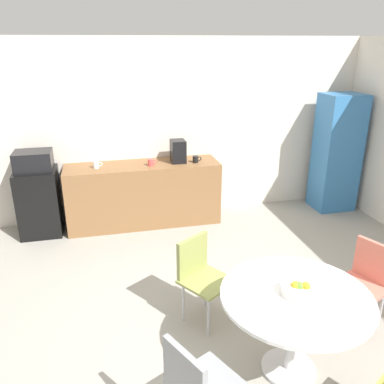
% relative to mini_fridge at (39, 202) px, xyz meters
% --- Properties ---
extents(ground_plane, '(6.00, 6.00, 0.00)m').
position_rel_mini_fridge_xyz_m(ground_plane, '(1.89, -2.65, -0.46)').
color(ground_plane, '#9E998E').
extents(wall_back, '(6.00, 0.10, 2.60)m').
position_rel_mini_fridge_xyz_m(wall_back, '(1.89, 0.35, 0.84)').
color(wall_back, silver).
rests_on(wall_back, ground_plane).
extents(counter_block, '(2.17, 0.60, 0.90)m').
position_rel_mini_fridge_xyz_m(counter_block, '(1.44, 0.00, -0.01)').
color(counter_block, brown).
rests_on(counter_block, ground_plane).
extents(mini_fridge, '(0.54, 0.54, 0.92)m').
position_rel_mini_fridge_xyz_m(mini_fridge, '(0.00, 0.00, 0.00)').
color(mini_fridge, black).
rests_on(mini_fridge, ground_plane).
extents(microwave, '(0.48, 0.38, 0.26)m').
position_rel_mini_fridge_xyz_m(microwave, '(0.00, 0.00, 0.59)').
color(microwave, black).
rests_on(microwave, mini_fridge).
extents(locker_cabinet, '(0.60, 0.50, 1.80)m').
position_rel_mini_fridge_xyz_m(locker_cabinet, '(4.44, -0.10, 0.44)').
color(locker_cabinet, '#3372B2').
rests_on(locker_cabinet, ground_plane).
extents(round_table, '(1.16, 1.16, 0.73)m').
position_rel_mini_fridge_xyz_m(round_table, '(2.24, -3.10, 0.15)').
color(round_table, silver).
rests_on(round_table, ground_plane).
extents(chair_coral, '(0.55, 0.55, 0.83)m').
position_rel_mini_fridge_xyz_m(chair_coral, '(3.16, -2.72, 0.06)').
color(chair_coral, silver).
rests_on(chair_coral, ground_plane).
extents(chair_olive, '(0.58, 0.58, 0.83)m').
position_rel_mini_fridge_xyz_m(chair_olive, '(1.69, -2.27, 0.06)').
color(chair_olive, silver).
rests_on(chair_olive, ground_plane).
extents(chair_gray, '(0.56, 0.56, 0.83)m').
position_rel_mini_fridge_xyz_m(chair_gray, '(1.35, -3.55, 0.06)').
color(chair_gray, silver).
rests_on(chair_gray, ground_plane).
extents(fruit_bowl, '(0.26, 0.26, 0.11)m').
position_rel_mini_fridge_xyz_m(fruit_bowl, '(2.25, -3.10, 0.32)').
color(fruit_bowl, silver).
rests_on(fruit_bowl, round_table).
extents(mug_white, '(0.13, 0.08, 0.09)m').
position_rel_mini_fridge_xyz_m(mug_white, '(1.55, -0.09, 0.49)').
color(mug_white, '#D84C4C').
rests_on(mug_white, counter_block).
extents(mug_green, '(0.13, 0.08, 0.09)m').
position_rel_mini_fridge_xyz_m(mug_green, '(0.80, -0.03, 0.49)').
color(mug_green, white).
rests_on(mug_green, counter_block).
extents(mug_red, '(0.13, 0.08, 0.09)m').
position_rel_mini_fridge_xyz_m(mug_red, '(2.19, -0.08, 0.49)').
color(mug_red, black).
rests_on(mug_red, counter_block).
extents(coffee_maker, '(0.20, 0.24, 0.32)m').
position_rel_mini_fridge_xyz_m(coffee_maker, '(1.95, 0.00, 0.60)').
color(coffee_maker, black).
rests_on(coffee_maker, counter_block).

